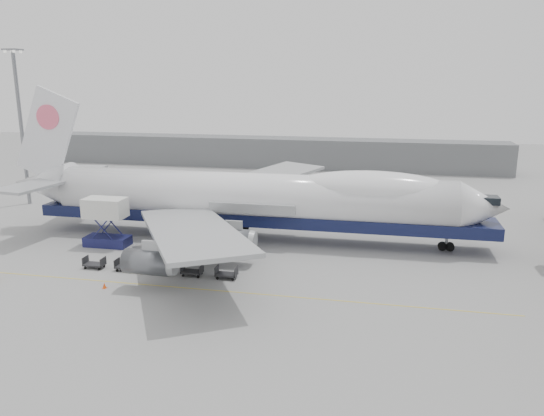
# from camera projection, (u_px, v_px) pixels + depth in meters

# --- Properties ---
(ground) EXTENTS (260.00, 260.00, 0.00)m
(ground) POSITION_uv_depth(u_px,v_px,m) (226.00, 270.00, 59.55)
(ground) COLOR gray
(ground) RESTS_ON ground
(apron_line) EXTENTS (60.00, 0.15, 0.01)m
(apron_line) POSITION_uv_depth(u_px,v_px,m) (209.00, 290.00, 53.84)
(apron_line) COLOR gold
(apron_line) RESTS_ON ground
(hangar) EXTENTS (110.00, 8.00, 7.00)m
(hangar) POSITION_uv_depth(u_px,v_px,m) (269.00, 152.00, 127.21)
(hangar) COLOR slate
(hangar) RESTS_ON ground
(floodlight_mast) EXTENTS (2.40, 2.40, 25.43)m
(floodlight_mast) POSITION_uv_depth(u_px,v_px,m) (20.00, 119.00, 87.21)
(floodlight_mast) COLOR slate
(floodlight_mast) RESTS_ON ground
(airliner) EXTENTS (67.00, 55.30, 19.98)m
(airliner) POSITION_uv_depth(u_px,v_px,m) (256.00, 198.00, 69.47)
(airliner) COLOR white
(airliner) RESTS_ON ground
(catering_truck) EXTENTS (5.63, 3.95, 6.24)m
(catering_truck) POSITION_uv_depth(u_px,v_px,m) (106.00, 220.00, 67.20)
(catering_truck) COLOR #1A1C4E
(catering_truck) RESTS_ON ground
(traffic_cone) EXTENTS (0.41, 0.41, 0.61)m
(traffic_cone) POSITION_uv_depth(u_px,v_px,m) (104.00, 286.00, 54.23)
(traffic_cone) COLOR #EA480C
(traffic_cone) RESTS_ON ground
(dolly_0) EXTENTS (2.30, 1.35, 1.30)m
(dolly_0) POSITION_uv_depth(u_px,v_px,m) (94.00, 264.00, 59.89)
(dolly_0) COLOR #2D2D30
(dolly_0) RESTS_ON ground
(dolly_1) EXTENTS (2.30, 1.35, 1.30)m
(dolly_1) POSITION_uv_depth(u_px,v_px,m) (126.00, 266.00, 59.12)
(dolly_1) COLOR #2D2D30
(dolly_1) RESTS_ON ground
(dolly_2) EXTENTS (2.30, 1.35, 1.30)m
(dolly_2) POSITION_uv_depth(u_px,v_px,m) (159.00, 268.00, 58.36)
(dolly_2) COLOR #2D2D30
(dolly_2) RESTS_ON ground
(dolly_3) EXTENTS (2.30, 1.35, 1.30)m
(dolly_3) POSITION_uv_depth(u_px,v_px,m) (192.00, 271.00, 57.59)
(dolly_3) COLOR #2D2D30
(dolly_3) RESTS_ON ground
(dolly_4) EXTENTS (2.30, 1.35, 1.30)m
(dolly_4) POSITION_uv_depth(u_px,v_px,m) (226.00, 274.00, 56.83)
(dolly_4) COLOR #2D2D30
(dolly_4) RESTS_ON ground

